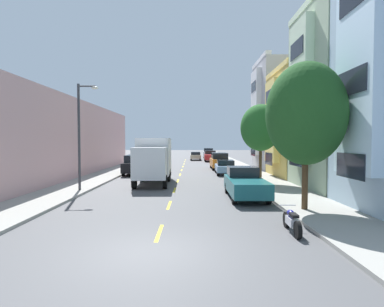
# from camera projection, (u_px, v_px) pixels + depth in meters

# --- Properties ---
(ground_plane) EXTENTS (160.00, 160.00, 0.00)m
(ground_plane) POSITION_uv_depth(u_px,v_px,m) (184.00, 168.00, 39.47)
(ground_plane) COLOR #4C4C4F
(sidewalk_left) EXTENTS (3.20, 120.00, 0.14)m
(sidewalk_left) POSITION_uv_depth(u_px,v_px,m) (123.00, 169.00, 37.50)
(sidewalk_left) COLOR #99968E
(sidewalk_left) RESTS_ON ground_plane
(sidewalk_right) EXTENTS (3.20, 120.00, 0.14)m
(sidewalk_right) POSITION_uv_depth(u_px,v_px,m) (244.00, 169.00, 37.43)
(sidewalk_right) COLOR #99968E
(sidewalk_right) RESTS_ON ground_plane
(lane_centerline_dashes) EXTENTS (0.14, 47.20, 0.01)m
(lane_centerline_dashes) POSITION_uv_depth(u_px,v_px,m) (182.00, 172.00, 33.97)
(lane_centerline_dashes) COLOR yellow
(lane_centerline_dashes) RESTS_ON ground_plane
(townhouse_third_mustard) EXTENTS (12.65, 7.28, 9.85)m
(townhouse_third_mustard) POSITION_uv_depth(u_px,v_px,m) (342.00, 125.00, 28.89)
(townhouse_third_mustard) COLOR tan
(townhouse_third_mustard) RESTS_ON ground_plane
(townhouse_fourth_dove_grey) EXTENTS (11.11, 7.28, 12.55)m
(townhouse_fourth_dove_grey) POSITION_uv_depth(u_px,v_px,m) (305.00, 117.00, 36.32)
(townhouse_fourth_dove_grey) COLOR #A8A8AD
(townhouse_fourth_dove_grey) RESTS_ON ground_plane
(apartment_block_opposite) EXTENTS (10.00, 36.00, 7.00)m
(apartment_block_opposite) POSITION_uv_depth(u_px,v_px,m) (32.00, 139.00, 29.41)
(apartment_block_opposite) COLOR #CC9E9E
(apartment_block_opposite) RESTS_ON ground_plane
(street_tree_nearest) EXTENTS (3.63, 3.63, 6.78)m
(street_tree_nearest) POSITION_uv_depth(u_px,v_px,m) (308.00, 114.00, 14.67)
(street_tree_nearest) COLOR #47331E
(street_tree_nearest) RESTS_ON sidewalk_right
(street_tree_second) EXTENTS (3.05, 3.05, 5.96)m
(street_tree_second) POSITION_uv_depth(u_px,v_px,m) (262.00, 128.00, 24.35)
(street_tree_second) COLOR #47331E
(street_tree_second) RESTS_ON sidewalk_right
(street_lamp) EXTENTS (1.35, 0.28, 6.82)m
(street_lamp) POSITION_uv_depth(u_px,v_px,m) (83.00, 129.00, 20.62)
(street_lamp) COLOR #38383D
(street_lamp) RESTS_ON sidewalk_left
(delivery_box_truck) EXTENTS (2.51, 7.18, 3.52)m
(delivery_box_truck) POSITION_uv_depth(u_px,v_px,m) (155.00, 158.00, 24.98)
(delivery_box_truck) COLOR white
(delivery_box_truck) RESTS_ON ground_plane
(parked_suv_silver) EXTENTS (2.09, 4.86, 1.93)m
(parked_suv_silver) POSITION_uv_depth(u_px,v_px,m) (210.00, 153.00, 63.13)
(parked_suv_silver) COLOR #B2B5BA
(parked_suv_silver) RESTS_ON ground_plane
(parked_suv_black) EXTENTS (2.07, 4.85, 1.93)m
(parked_suv_black) POSITION_uv_depth(u_px,v_px,m) (137.00, 165.00, 31.59)
(parked_suv_black) COLOR black
(parked_suv_black) RESTS_ON ground_plane
(parked_suv_orange) EXTENTS (2.03, 4.83, 1.93)m
(parked_suv_orange) POSITION_uv_depth(u_px,v_px,m) (221.00, 161.00, 37.51)
(parked_suv_orange) COLOR orange
(parked_suv_orange) RESTS_ON ground_plane
(parked_hatchback_burgundy) EXTENTS (1.76, 4.01, 1.50)m
(parked_hatchback_burgundy) POSITION_uv_depth(u_px,v_px,m) (155.00, 159.00, 45.61)
(parked_hatchback_burgundy) COLOR maroon
(parked_hatchback_burgundy) RESTS_ON ground_plane
(parked_pickup_teal) EXTENTS (2.03, 5.31, 1.73)m
(parked_pickup_teal) POSITION_uv_depth(u_px,v_px,m) (247.00, 183.00, 18.62)
(parked_pickup_teal) COLOR #195B60
(parked_pickup_teal) RESTS_ON ground_plane
(parked_sedan_sky) EXTENTS (1.88, 4.53, 1.43)m
(parked_sedan_sky) POSITION_uv_depth(u_px,v_px,m) (227.00, 167.00, 31.72)
(parked_sedan_sky) COLOR #7A9EC6
(parked_sedan_sky) RESTS_ON ground_plane
(parked_pickup_red) EXTENTS (2.08, 5.33, 1.73)m
(parked_pickup_red) POSITION_uv_depth(u_px,v_px,m) (212.00, 156.00, 52.67)
(parked_pickup_red) COLOR #AD1E1E
(parked_pickup_red) RESTS_ON ground_plane
(moving_champagne_sedan) EXTENTS (1.80, 4.50, 1.43)m
(moving_champagne_sedan) POSITION_uv_depth(u_px,v_px,m) (197.00, 156.00, 55.85)
(moving_champagne_sedan) COLOR tan
(moving_champagne_sedan) RESTS_ON ground_plane
(parked_motorcycle) EXTENTS (0.62, 2.05, 0.90)m
(parked_motorcycle) POSITION_uv_depth(u_px,v_px,m) (293.00, 222.00, 11.45)
(parked_motorcycle) COLOR black
(parked_motorcycle) RESTS_ON ground_plane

